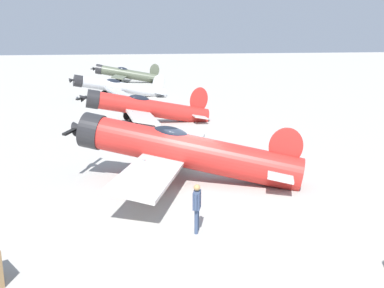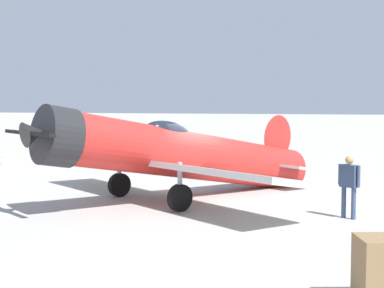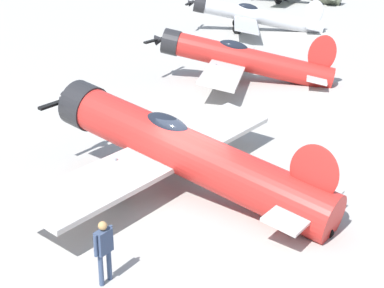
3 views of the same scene
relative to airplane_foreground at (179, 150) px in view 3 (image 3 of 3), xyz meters
name	(u,v)px [view 3 (image 3 of 3)]	position (x,y,z in m)	size (l,w,h in m)	color
ground_plane	(192,194)	(0.23, 0.47, -1.47)	(400.00, 400.00, 0.00)	#A8A59E
airplane_foreground	(179,150)	(0.00, 0.00, 0.00)	(10.90, 10.63, 3.32)	red
airplane_mid_apron	(241,59)	(-14.70, 0.83, -0.18)	(10.88, 10.63, 3.24)	red
airplane_far_line	(254,16)	(-31.13, 0.55, -0.23)	(13.29, 11.21, 3.23)	#B7BABF
ground_crew_mechanic	(104,246)	(5.55, -0.87, -0.42)	(0.62, 0.41, 1.72)	#384766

